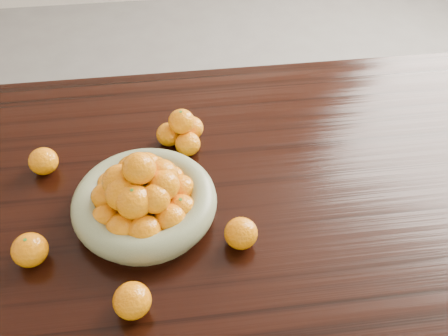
{
  "coord_description": "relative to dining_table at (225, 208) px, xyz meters",
  "views": [
    {
      "loc": [
        -0.11,
        -0.83,
        1.65
      ],
      "look_at": [
        -0.01,
        -0.02,
        0.83
      ],
      "focal_mm": 40.0,
      "sensor_mm": 36.0,
      "label": 1
    }
  ],
  "objects": [
    {
      "name": "loose_orange_1",
      "position": [
        -0.22,
        -0.31,
        0.12
      ],
      "size": [
        0.08,
        0.08,
        0.07
      ],
      "primitive_type": "ellipsoid",
      "color": "orange",
      "rests_on": "dining_table"
    },
    {
      "name": "loose_orange_2",
      "position": [
        0.01,
        -0.18,
        0.12
      ],
      "size": [
        0.07,
        0.07,
        0.07
      ],
      "primitive_type": "ellipsoid",
      "color": "orange",
      "rests_on": "dining_table"
    },
    {
      "name": "loose_orange_3",
      "position": [
        -0.44,
        0.11,
        0.12
      ],
      "size": [
        0.07,
        0.07,
        0.07
      ],
      "primitive_type": "ellipsoid",
      "color": "orange",
      "rests_on": "dining_table"
    },
    {
      "name": "dining_table",
      "position": [
        0.0,
        0.0,
        0.0
      ],
      "size": [
        2.0,
        1.0,
        0.75
      ],
      "color": "black",
      "rests_on": "ground"
    },
    {
      "name": "ground",
      "position": [
        0.0,
        0.0,
        -0.66
      ],
      "size": [
        5.0,
        5.0,
        0.0
      ],
      "primitive_type": "plane",
      "color": "#5E5B58",
      "rests_on": "ground"
    },
    {
      "name": "orange_pyramid",
      "position": [
        -0.09,
        0.16,
        0.13
      ],
      "size": [
        0.13,
        0.13,
        0.11
      ],
      "rotation": [
        0.0,
        0.0,
        0.31
      ],
      "color": "orange",
      "rests_on": "dining_table"
    },
    {
      "name": "fruit_bowl",
      "position": [
        -0.2,
        -0.07,
        0.14
      ],
      "size": [
        0.33,
        0.33,
        0.18
      ],
      "rotation": [
        0.0,
        0.0,
        -0.01
      ],
      "color": "gray",
      "rests_on": "dining_table"
    },
    {
      "name": "loose_orange_0",
      "position": [
        -0.44,
        -0.17,
        0.12
      ],
      "size": [
        0.08,
        0.08,
        0.07
      ],
      "primitive_type": "ellipsoid",
      "color": "orange",
      "rests_on": "dining_table"
    }
  ]
}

